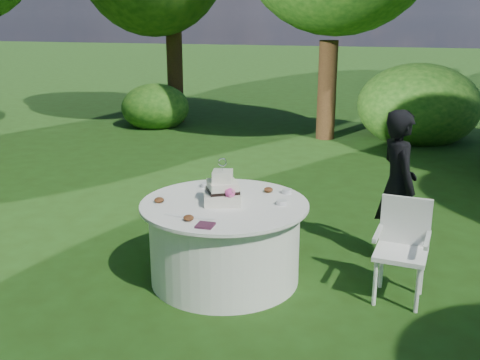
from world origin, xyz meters
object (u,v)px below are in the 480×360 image
(napkins, at_px, (205,225))
(chair, at_px, (403,242))
(cake, at_px, (223,191))
(guest, at_px, (398,186))
(table, at_px, (225,241))

(napkins, distance_m, chair, 1.76)
(chair, bearing_deg, cake, -176.01)
(guest, height_order, chair, guest)
(cake, height_order, chair, cake)
(guest, distance_m, cake, 1.81)
(napkins, xyz_separation_m, guest, (1.51, 1.55, -0.00))
(napkins, relative_size, cake, 0.32)
(napkins, relative_size, guest, 0.09)
(guest, relative_size, cake, 3.61)
(chair, bearing_deg, napkins, -155.42)
(table, height_order, chair, chair)
(napkins, distance_m, cake, 0.62)
(napkins, height_order, guest, guest)
(napkins, bearing_deg, cake, 93.63)
(chair, bearing_deg, guest, 95.01)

